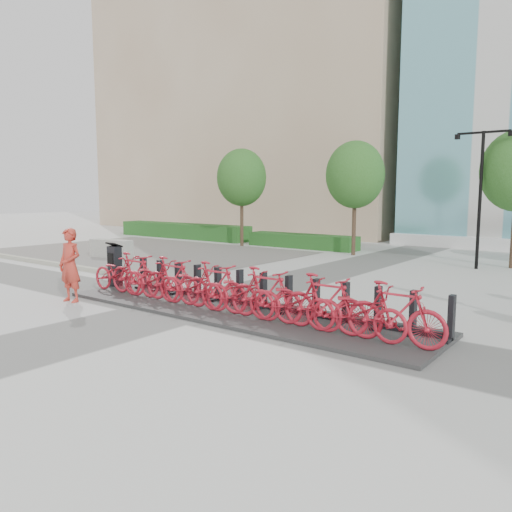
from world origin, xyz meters
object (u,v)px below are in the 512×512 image
Objects in this scene: bike_0 at (118,274)px; jersey_barrier at (111,249)px; worker_red at (70,265)px; kiosk at (115,265)px.

jersey_barrier is (-6.83, 4.83, -0.20)m from bike_0.
bike_0 is at bearing -45.03° from jersey_barrier.
bike_0 is at bearing 71.19° from worker_red.
kiosk is 1.93m from worker_red.
worker_red is 0.94× the size of jersey_barrier.
kiosk is at bearing 57.41° from bike_0.
kiosk is 7.38m from jersey_barrier.
kiosk is (-0.84, 0.54, 0.11)m from bike_0.
jersey_barrier is at bearing 54.74° from bike_0.
jersey_barrier is (-6.59, 6.11, -0.56)m from worker_red.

